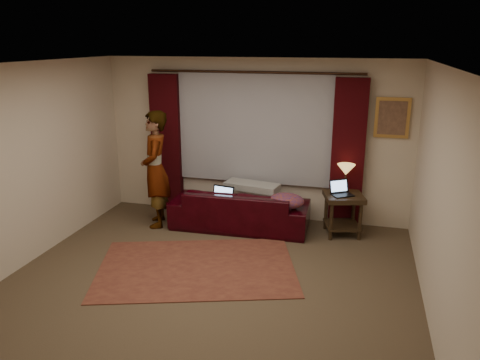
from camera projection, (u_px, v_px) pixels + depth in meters
name	position (u px, v px, depth m)	size (l,w,h in m)	color
floor	(207.00, 286.00, 5.66)	(5.00, 5.00, 0.01)	brown
ceiling	(202.00, 65.00, 4.91)	(5.00, 5.00, 0.02)	silver
wall_back	(254.00, 140.00, 7.60)	(5.00, 0.02, 2.60)	beige
wall_front	(76.00, 296.00, 2.97)	(5.00, 0.02, 2.60)	beige
wall_left	(17.00, 169.00, 5.90)	(0.02, 5.00, 2.60)	beige
wall_right	(441.00, 202.00, 4.67)	(0.02, 5.00, 2.60)	beige
sheer_curtain	(254.00, 128.00, 7.49)	(2.50, 0.05, 1.80)	#9D9EA6
drape_left	(167.00, 143.00, 7.90)	(0.50, 0.14, 2.30)	black
drape_right	(348.00, 154.00, 7.16)	(0.50, 0.14, 2.30)	black
curtain_rod	(254.00, 72.00, 7.19)	(0.04, 0.04, 3.40)	black
picture_frame	(392.00, 118.00, 6.93)	(0.50, 0.04, 0.60)	#BB8940
sofa	(240.00, 201.00, 7.32)	(2.14, 0.92, 0.86)	black
throw_blanket	(252.00, 172.00, 7.33)	(0.85, 0.34, 0.10)	#999891
clothing_pile	(286.00, 201.00, 6.97)	(0.54, 0.41, 0.23)	brown
laptop_sofa	(219.00, 197.00, 7.15)	(0.35, 0.38, 0.26)	black
area_rug	(197.00, 267.00, 6.11)	(2.53, 1.69, 0.01)	brown
end_table	(343.00, 214.00, 7.08)	(0.56, 0.56, 0.64)	black
tiffany_lamp	(345.00, 178.00, 7.04)	(0.27, 0.27, 0.43)	olive
laptop_table	(343.00, 188.00, 6.91)	(0.30, 0.33, 0.22)	black
person	(155.00, 169.00, 7.29)	(0.54, 0.54, 1.83)	#999891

